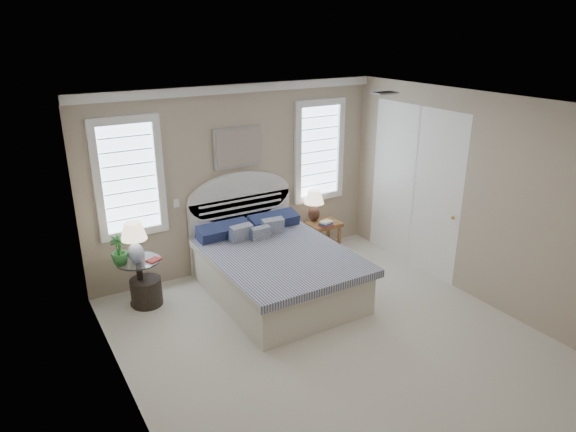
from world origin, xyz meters
The scene contains 21 objects.
floor centered at (0.00, 0.00, 0.00)m, with size 4.50×5.00×0.01m, color beige.
ceiling centered at (0.00, 0.00, 2.70)m, with size 4.50×5.00×0.01m, color silver.
wall_back centered at (0.00, 2.50, 1.35)m, with size 4.50×0.02×2.70m, color tan.
wall_left centered at (-2.25, 0.00, 1.35)m, with size 0.02×5.00×2.70m, color tan.
wall_right centered at (2.25, 0.00, 1.35)m, with size 0.02×5.00×2.70m, color tan.
crown_molding centered at (0.00, 2.46, 2.64)m, with size 4.50×0.08×0.12m, color white.
hvac_vent centered at (1.20, 0.80, 2.68)m, with size 0.30×0.20×0.02m, color #B2B2B2.
switch_plate centered at (-0.95, 2.48, 1.15)m, with size 0.08×0.01×0.12m, color white.
window_left centered at (-1.55, 2.48, 1.60)m, with size 0.90×0.06×1.60m, color #C5DFFA.
window_right centered at (1.40, 2.48, 1.60)m, with size 0.90×0.06×1.60m, color #C5DFFA.
painting centered at (0.00, 2.46, 1.82)m, with size 0.74×0.04×0.58m, color silver.
closet_door centered at (2.23, 1.20, 1.20)m, with size 0.02×1.80×2.40m, color white.
bed centered at (0.00, 1.46, 0.39)m, with size 1.72×2.28×1.47m.
side_table_left centered at (-1.65, 2.05, 0.39)m, with size 0.56×0.56×0.63m.
nightstand_right centered at (1.30, 2.15, 0.39)m, with size 0.50×0.40×0.53m.
floor_pot centered at (-1.60, 2.00, 0.18)m, with size 0.40×0.40×0.36m, color black.
lamp_left centered at (-1.67, 2.03, 0.95)m, with size 0.39×0.39×0.53m.
lamp_right centered at (1.21, 2.30, 0.84)m, with size 0.32×0.32×0.50m.
potted_plant centered at (-1.87, 2.05, 0.82)m, with size 0.21×0.21×0.38m, color #377C31.
books_left centered at (-1.48, 1.92, 0.64)m, with size 0.21×0.18×0.02m.
books_right centered at (1.24, 2.00, 0.57)m, with size 0.22×0.18×0.08m.
Camera 1 is at (-3.05, -4.03, 3.45)m, focal length 32.00 mm.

